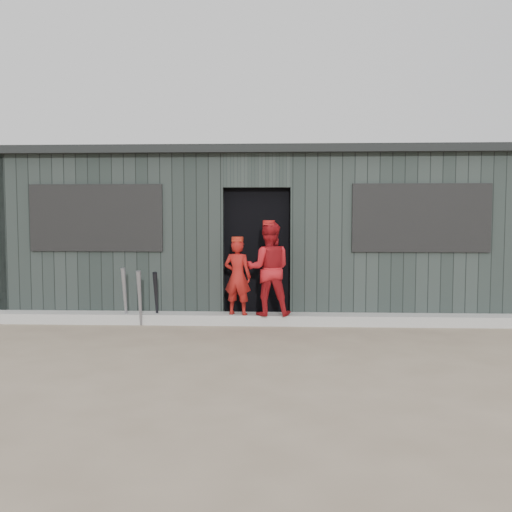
{
  "coord_description": "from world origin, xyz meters",
  "views": [
    {
      "loc": [
        0.37,
        -6.42,
        1.58
      ],
      "look_at": [
        0.0,
        1.8,
        1.0
      ],
      "focal_mm": 40.0,
      "sensor_mm": 36.0,
      "label": 1
    }
  ],
  "objects_px": {
    "bat_left": "(125,296)",
    "player_grey_back": "(301,277)",
    "player_red_left": "(238,277)",
    "bat_mid": "(140,298)",
    "player_red_right": "(269,269)",
    "dugout": "(260,233)",
    "bat_right": "(156,298)"
  },
  "relations": [
    {
      "from": "player_grey_back",
      "to": "player_red_left",
      "type": "bearing_deg",
      "value": 45.18
    },
    {
      "from": "bat_left",
      "to": "player_red_right",
      "type": "distance_m",
      "value": 2.13
    },
    {
      "from": "player_grey_back",
      "to": "bat_mid",
      "type": "bearing_deg",
      "value": 32.13
    },
    {
      "from": "bat_left",
      "to": "player_red_right",
      "type": "xyz_separation_m",
      "value": [
        2.09,
        0.03,
        0.4
      ]
    },
    {
      "from": "bat_right",
      "to": "player_red_left",
      "type": "bearing_deg",
      "value": 0.47
    },
    {
      "from": "player_red_left",
      "to": "bat_mid",
      "type": "bearing_deg",
      "value": 23.68
    },
    {
      "from": "bat_mid",
      "to": "player_grey_back",
      "type": "height_order",
      "value": "player_grey_back"
    },
    {
      "from": "bat_mid",
      "to": "bat_left",
      "type": "bearing_deg",
      "value": 150.77
    },
    {
      "from": "bat_left",
      "to": "bat_right",
      "type": "xyz_separation_m",
      "value": [
        0.45,
        0.04,
        -0.03
      ]
    },
    {
      "from": "bat_mid",
      "to": "dugout",
      "type": "distance_m",
      "value": 2.7
    },
    {
      "from": "bat_right",
      "to": "bat_left",
      "type": "bearing_deg",
      "value": -175.03
    },
    {
      "from": "bat_left",
      "to": "player_grey_back",
      "type": "distance_m",
      "value": 2.65
    },
    {
      "from": "bat_left",
      "to": "player_red_left",
      "type": "xyz_separation_m",
      "value": [
        1.64,
        0.05,
        0.28
      ]
    },
    {
      "from": "bat_mid",
      "to": "player_red_left",
      "type": "xyz_separation_m",
      "value": [
        1.39,
        0.19,
        0.3
      ]
    },
    {
      "from": "bat_right",
      "to": "player_grey_back",
      "type": "xyz_separation_m",
      "value": [
        2.12,
        0.57,
        0.25
      ]
    },
    {
      "from": "bat_right",
      "to": "dugout",
      "type": "height_order",
      "value": "dugout"
    },
    {
      "from": "player_red_right",
      "to": "bat_left",
      "type": "bearing_deg",
      "value": -0.6
    },
    {
      "from": "bat_left",
      "to": "player_grey_back",
      "type": "bearing_deg",
      "value": 13.34
    },
    {
      "from": "bat_left",
      "to": "player_red_left",
      "type": "distance_m",
      "value": 1.66
    },
    {
      "from": "player_red_right",
      "to": "player_red_left",
      "type": "bearing_deg",
      "value": -4.2
    },
    {
      "from": "bat_mid",
      "to": "player_red_left",
      "type": "bearing_deg",
      "value": 7.84
    },
    {
      "from": "player_grey_back",
      "to": "player_red_right",
      "type": "bearing_deg",
      "value": 64.56
    },
    {
      "from": "bat_mid",
      "to": "dugout",
      "type": "bearing_deg",
      "value": 49.74
    },
    {
      "from": "bat_mid",
      "to": "player_red_right",
      "type": "distance_m",
      "value": 1.89
    },
    {
      "from": "player_red_left",
      "to": "bat_right",
      "type": "bearing_deg",
      "value": 16.31
    },
    {
      "from": "player_red_left",
      "to": "dugout",
      "type": "xyz_separation_m",
      "value": [
        0.26,
        1.76,
        0.58
      ]
    },
    {
      "from": "bat_right",
      "to": "player_grey_back",
      "type": "distance_m",
      "value": 2.21
    },
    {
      "from": "bat_right",
      "to": "player_red_right",
      "type": "bearing_deg",
      "value": -0.45
    },
    {
      "from": "bat_left",
      "to": "player_grey_back",
      "type": "relative_size",
      "value": 0.65
    },
    {
      "from": "bat_mid",
      "to": "bat_right",
      "type": "height_order",
      "value": "bat_mid"
    },
    {
      "from": "bat_mid",
      "to": "player_red_right",
      "type": "relative_size",
      "value": 0.61
    },
    {
      "from": "dugout",
      "to": "bat_mid",
      "type": "bearing_deg",
      "value": -130.26
    }
  ]
}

